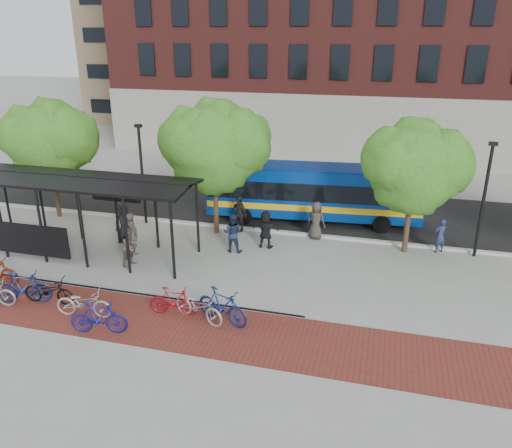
% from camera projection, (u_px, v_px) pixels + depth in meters
% --- Properties ---
extents(ground, '(160.00, 160.00, 0.00)m').
position_uv_depth(ground, '(258.00, 267.00, 21.13)').
color(ground, '#9E9E99').
rests_on(ground, ground).
extents(asphalt_street, '(160.00, 8.00, 0.01)m').
position_uv_depth(asphalt_street, '(294.00, 207.00, 28.33)').
color(asphalt_street, black).
rests_on(asphalt_street, ground).
extents(curb, '(160.00, 0.25, 0.12)m').
position_uv_depth(curb, '(279.00, 232.00, 24.71)').
color(curb, '#B7B7B2').
rests_on(curb, ground).
extents(brick_strip, '(24.00, 3.00, 0.01)m').
position_uv_depth(brick_strip, '(165.00, 323.00, 17.11)').
color(brick_strip, maroon).
rests_on(brick_strip, ground).
extents(bike_rack_rail, '(12.00, 0.05, 0.95)m').
position_uv_depth(bike_rack_rail, '(142.00, 305.00, 18.23)').
color(bike_rack_rail, black).
rests_on(bike_rack_rail, ground).
extents(building_brick, '(55.00, 14.00, 20.00)m').
position_uv_depth(building_brick, '(469.00, 22.00, 38.52)').
color(building_brick, maroon).
rests_on(building_brick, ground).
extents(bus_shelter, '(10.60, 3.07, 3.60)m').
position_uv_depth(bus_shelter, '(74.00, 188.00, 21.58)').
color(bus_shelter, black).
rests_on(bus_shelter, ground).
extents(tree_a, '(4.90, 4.00, 6.18)m').
position_uv_depth(tree_a, '(50.00, 138.00, 25.49)').
color(tree_a, '#382619').
rests_on(tree_a, ground).
extents(tree_b, '(5.15, 4.20, 6.47)m').
position_uv_depth(tree_b, '(216.00, 143.00, 23.24)').
color(tree_b, '#382619').
rests_on(tree_b, ground).
extents(tree_c, '(4.66, 3.80, 5.92)m').
position_uv_depth(tree_c, '(416.00, 164.00, 21.21)').
color(tree_c, '#382619').
rests_on(tree_c, ground).
extents(lamp_post_left, '(0.35, 0.20, 5.12)m').
position_uv_depth(lamp_post_left, '(142.00, 172.00, 25.07)').
color(lamp_post_left, black).
rests_on(lamp_post_left, ground).
extents(lamp_post_right, '(0.35, 0.20, 5.12)m').
position_uv_depth(lamp_post_right, '(484.00, 197.00, 21.21)').
color(lamp_post_right, black).
rests_on(lamp_post_right, ground).
extents(bus, '(11.06, 3.42, 2.94)m').
position_uv_depth(bus, '(313.00, 190.00, 25.79)').
color(bus, navy).
rests_on(bus, ground).
extents(bike_3, '(2.15, 1.10, 1.24)m').
position_uv_depth(bike_3, '(24.00, 287.00, 18.21)').
color(bike_3, navy).
rests_on(bike_3, ground).
extents(bike_4, '(1.99, 0.81, 1.02)m').
position_uv_depth(bike_4, '(49.00, 291.00, 18.17)').
color(bike_4, black).
rests_on(bike_4, ground).
extents(bike_6, '(2.10, 0.92, 1.07)m').
position_uv_depth(bike_6, '(84.00, 303.00, 17.32)').
color(bike_6, '#ADADAF').
rests_on(bike_6, ground).
extents(bike_7, '(1.98, 0.94, 1.15)m').
position_uv_depth(bike_7, '(99.00, 318.00, 16.35)').
color(bike_7, navy).
rests_on(bike_7, ground).
extents(bike_9, '(1.82, 0.71, 1.06)m').
position_uv_depth(bike_9, '(174.00, 301.00, 17.43)').
color(bike_9, maroon).
rests_on(bike_9, ground).
extents(bike_10, '(2.22, 1.41, 1.10)m').
position_uv_depth(bike_10, '(199.00, 306.00, 17.08)').
color(bike_10, '#AAAAAD').
rests_on(bike_10, ground).
extents(bike_11, '(2.16, 1.28, 1.25)m').
position_uv_depth(bike_11, '(222.00, 306.00, 16.94)').
color(bike_11, navy).
rests_on(bike_11, ground).
extents(pedestrian_0, '(1.09, 1.04, 1.88)m').
position_uv_depth(pedestrian_0, '(125.00, 222.00, 23.49)').
color(pedestrian_0, black).
rests_on(pedestrian_0, ground).
extents(pedestrian_1, '(0.85, 0.78, 1.95)m').
position_uv_depth(pedestrian_1, '(132.00, 233.00, 22.12)').
color(pedestrian_1, '#413B34').
rests_on(pedestrian_1, ground).
extents(pedestrian_2, '(0.92, 0.73, 1.81)m').
position_uv_depth(pedestrian_2, '(233.00, 233.00, 22.35)').
color(pedestrian_2, '#1B2841').
rests_on(pedestrian_2, ground).
extents(pedestrian_4, '(1.14, 0.98, 1.83)m').
position_uv_depth(pedestrian_4, '(239.00, 213.00, 24.70)').
color(pedestrian_4, '#242424').
rests_on(pedestrian_4, ground).
extents(pedestrian_5, '(1.65, 0.54, 1.77)m').
position_uv_depth(pedestrian_5, '(266.00, 229.00, 22.79)').
color(pedestrian_5, black).
rests_on(pedestrian_5, ground).
extents(pedestrian_6, '(1.03, 0.82, 1.84)m').
position_uv_depth(pedestrian_6, '(316.00, 220.00, 23.77)').
color(pedestrian_6, '#3A352E').
rests_on(pedestrian_6, ground).
extents(pedestrian_7, '(0.70, 0.64, 1.60)m').
position_uv_depth(pedestrian_7, '(440.00, 236.00, 22.31)').
color(pedestrian_7, navy).
rests_on(pedestrian_7, ground).
extents(pedestrian_8, '(0.95, 1.04, 1.74)m').
position_uv_depth(pedestrian_8, '(130.00, 247.00, 21.01)').
color(pedestrian_8, brown).
rests_on(pedestrian_8, ground).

